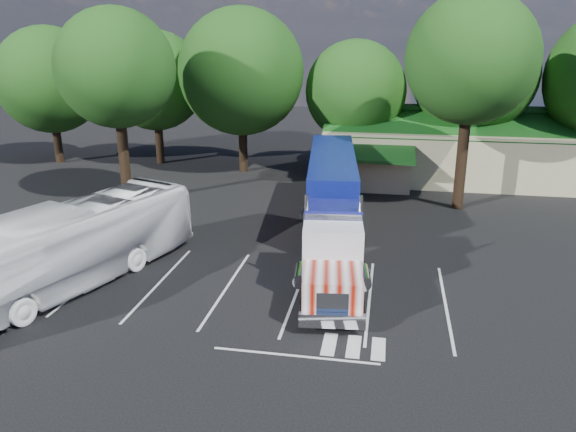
% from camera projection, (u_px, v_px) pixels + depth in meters
% --- Properties ---
extents(ground, '(120.00, 120.00, 0.00)m').
position_uv_depth(ground, '(257.00, 242.00, 30.94)').
color(ground, black).
rests_on(ground, ground).
extents(event_hall, '(24.20, 14.12, 5.55)m').
position_uv_depth(event_hall, '(477.00, 149.00, 44.57)').
color(event_hall, '#B5AE86').
rests_on(event_hall, ground).
extents(tree_row_a, '(9.00, 9.00, 11.68)m').
position_uv_depth(tree_row_a, '(50.00, 80.00, 47.91)').
color(tree_row_a, black).
rests_on(tree_row_a, ground).
extents(tree_row_b, '(8.40, 8.40, 11.35)m').
position_uv_depth(tree_row_b, '(155.00, 81.00, 47.60)').
color(tree_row_b, black).
rests_on(tree_row_b, ground).
extents(tree_row_c, '(10.00, 10.00, 13.05)m').
position_uv_depth(tree_row_c, '(241.00, 72.00, 44.46)').
color(tree_row_c, black).
rests_on(tree_row_c, ground).
extents(tree_row_d, '(8.00, 8.00, 10.60)m').
position_uv_depth(tree_row_d, '(356.00, 91.00, 44.59)').
color(tree_row_d, black).
rests_on(tree_row_d, ground).
extents(tree_row_e, '(9.60, 9.60, 12.90)m').
position_uv_depth(tree_row_e, '(474.00, 73.00, 43.06)').
color(tree_row_e, black).
rests_on(tree_row_e, ground).
extents(tree_near_left, '(7.60, 7.60, 12.65)m').
position_uv_depth(tree_near_left, '(116.00, 69.00, 35.62)').
color(tree_near_left, black).
rests_on(tree_near_left, ground).
extents(tree_near_right, '(8.00, 8.00, 13.50)m').
position_uv_depth(tree_near_right, '(471.00, 59.00, 34.00)').
color(tree_near_right, black).
rests_on(tree_near_right, ground).
extents(semi_truck, '(4.88, 20.89, 4.34)m').
position_uv_depth(semi_truck, '(332.00, 194.00, 31.20)').
color(semi_truck, black).
rests_on(semi_truck, ground).
extents(woman, '(0.43, 0.59, 1.52)m').
position_uv_depth(woman, '(324.00, 280.00, 24.34)').
color(woman, black).
rests_on(woman, ground).
extents(bicycle, '(0.62, 1.58, 0.81)m').
position_uv_depth(bicycle, '(302.00, 212.00, 34.76)').
color(bicycle, black).
rests_on(bicycle, ground).
extents(tour_bus, '(7.46, 13.71, 3.74)m').
position_uv_depth(tour_bus, '(69.00, 246.00, 25.08)').
color(tour_bus, white).
rests_on(tour_bus, ground).
extents(silver_sedan, '(4.61, 2.47, 1.44)m').
position_uv_depth(silver_sedan, '(379.00, 174.00, 42.74)').
color(silver_sedan, '#A2A6AA').
rests_on(silver_sedan, ground).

